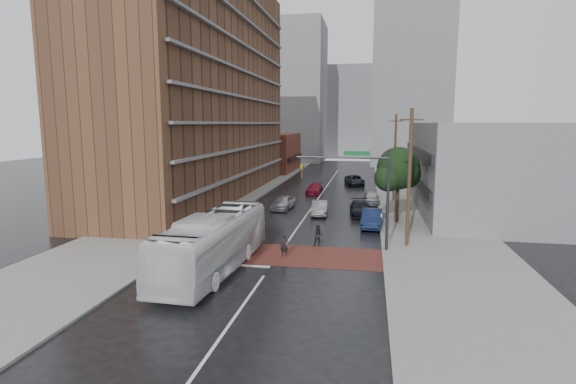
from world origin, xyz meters
The scene contains 24 objects.
ground centered at (0.00, 0.00, 0.00)m, with size 160.00×160.00×0.00m, color black.
crosswalk centered at (0.00, 0.50, 0.01)m, with size 14.00×5.00×0.02m, color maroon.
sidewalk_west centered at (-11.50, 25.00, 0.07)m, with size 9.00×90.00×0.15m, color gray.
sidewalk_east centered at (11.50, 25.00, 0.07)m, with size 9.00×90.00×0.15m, color gray.
apartment_block centered at (-14.00, 24.00, 14.00)m, with size 10.00×44.00×28.00m, color brown.
storefront_west centered at (-12.00, 54.00, 3.50)m, with size 8.00×16.00×7.00m, color brown.
building_east centered at (16.50, 20.00, 4.50)m, with size 11.00×26.00×9.00m, color gray.
distant_tower_west centered at (-14.00, 78.00, 16.00)m, with size 18.00×16.00×32.00m, color gray.
distant_tower_east centered at (14.00, 72.00, 18.00)m, with size 16.00×14.00×36.00m, color gray.
distant_tower_center centered at (0.00, 95.00, 12.00)m, with size 12.00×10.00×24.00m, color gray.
street_tree centered at (8.52, 12.03, 4.73)m, with size 4.20×4.10×6.90m.
signal_mast centered at (5.85, 2.50, 4.73)m, with size 6.50×0.30×7.20m.
utility_pole_near centered at (8.80, 4.00, 5.14)m, with size 1.60×0.26×10.00m.
utility_pole_far centered at (8.80, 24.00, 5.14)m, with size 1.60×0.26×10.00m.
transit_bus centered at (-3.24, -3.47, 1.76)m, with size 2.95×12.63×3.52m, color silver.
pedestrian_a centered at (0.44, 0.18, 0.77)m, with size 0.56×0.37×1.54m, color black.
pedestrian_b centered at (2.45, 3.00, 0.82)m, with size 0.80×0.62×1.64m, color black.
car_travel_a centered at (-2.83, 16.69, 0.74)m, with size 1.76×4.37×1.49m, color #ABADB3.
car_travel_b centered at (1.26, 14.47, 0.71)m, with size 1.50×4.30×1.42m, color #94979B.
car_travel_c centered at (-0.92, 27.84, 0.63)m, with size 1.78×4.38×1.27m, color maroon.
suv_travel centered at (3.87, 36.71, 0.74)m, with size 2.46×5.33×1.48m, color black.
car_parked_near centered at (6.30, 10.00, 0.78)m, with size 1.66×4.75×1.57m, color #142048.
car_parked_mid centered at (5.20, 14.95, 0.71)m, with size 1.98×4.86×1.41m, color black.
car_parked_far centered at (6.30, 21.62, 0.72)m, with size 1.70×4.23×1.44m, color #A7ACAF.
Camera 1 is at (6.00, -28.79, 8.94)m, focal length 28.00 mm.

